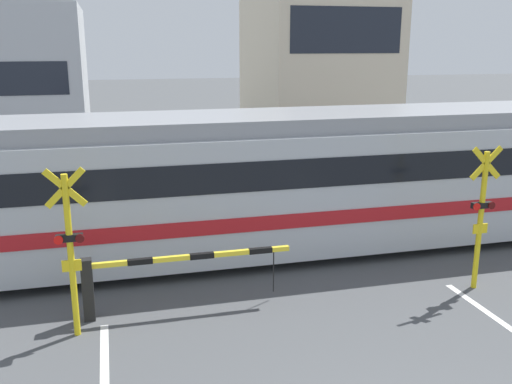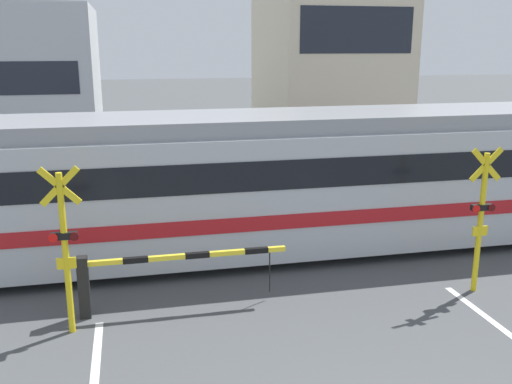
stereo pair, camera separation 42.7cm
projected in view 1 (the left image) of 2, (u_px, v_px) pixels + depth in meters
The scene contains 9 objects.
rail_track_near at pixel (260, 261), 13.21m from camera, with size 50.00×0.10×0.08m.
rail_track_far at pixel (246, 241), 14.55m from camera, with size 50.00×0.10×0.08m.
commuter_train at pixel (359, 174), 14.10m from camera, with size 18.72×2.97×3.36m.
crossing_barrier_near at pixel (142, 273), 10.52m from camera, with size 3.92×0.20×1.19m.
crossing_barrier_far at pixel (315, 183), 17.37m from camera, with size 3.92×0.20×1.19m.
crossing_signal_left at pixel (70, 246), 9.54m from camera, with size 0.68×0.15×2.98m.
crossing_signal_right at pixel (481, 212), 11.46m from camera, with size 0.68×0.15×2.98m.
building_left_of_street at pixel (9, 81), 25.63m from camera, with size 6.62×7.59×6.54m.
building_right_of_street at pixel (316, 42), 28.76m from camera, with size 6.24×7.59×10.00m.
Camera 1 is at (-3.20, -4.15, 4.92)m, focal length 40.00 mm.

